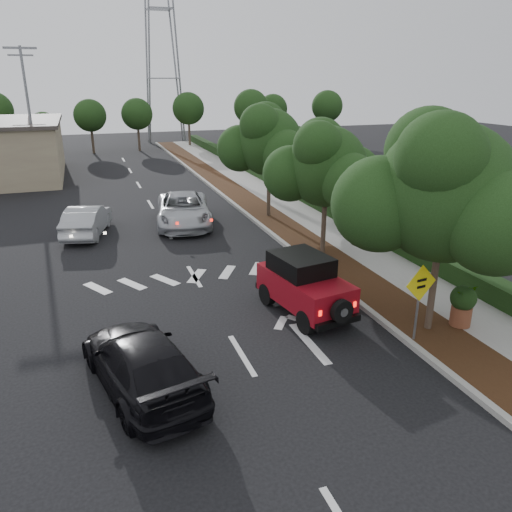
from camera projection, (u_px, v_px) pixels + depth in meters
name	position (u px, v px, depth m)	size (l,w,h in m)	color
ground	(242.00, 355.00, 13.49)	(120.00, 120.00, 0.00)	black
curb	(257.00, 222.00, 25.55)	(0.20, 70.00, 0.15)	#9E9B93
planting_strip	(275.00, 221.00, 25.86)	(1.80, 70.00, 0.12)	black
sidewalk	(309.00, 218.00, 26.45)	(2.00, 70.00, 0.12)	gray
hedge	(333.00, 209.00, 26.76)	(0.80, 70.00, 0.80)	black
transmission_tower	(167.00, 142.00, 58.04)	(7.00, 4.00, 28.00)	slate
street_tree_near	(427.00, 331.00, 14.76)	(3.80, 3.80, 5.92)	black
street_tree_mid	(322.00, 256.00, 20.99)	(3.20, 3.20, 5.32)	black
street_tree_far	(268.00, 217.00, 26.77)	(3.40, 3.40, 5.62)	black
light_pole_a	(40.00, 186.00, 34.62)	(2.00, 0.22, 9.00)	slate
light_pole_b	(36.00, 161.00, 44.99)	(2.00, 0.22, 9.00)	slate
red_jeep	(302.00, 283.00, 15.73)	(2.16, 3.82, 1.88)	black
silver_suv_ahead	(183.00, 210.00, 25.19)	(2.59, 5.61, 1.56)	#B3B6BB
black_suv_oncoming	(142.00, 362.00, 11.85)	(1.96, 4.82, 1.40)	black
silver_sedan_oncoming	(87.00, 220.00, 23.58)	(1.51, 4.34, 1.43)	#A1A4A9
parked_suv	(11.00, 175.00, 34.06)	(1.88, 4.67, 1.59)	#B7B9BF
speed_hump_sign	(420.00, 293.00, 13.59)	(1.05, 0.17, 2.24)	slate
terracotta_planter	(463.00, 302.00, 14.62)	(0.75, 0.75, 1.31)	brown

